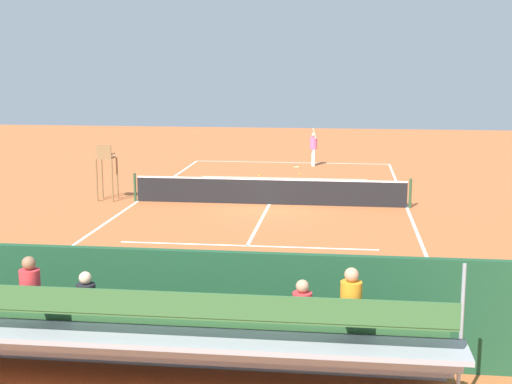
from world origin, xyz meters
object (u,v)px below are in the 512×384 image
object	(u,v)px
courtside_bench	(306,319)
tennis_ball_far	(259,176)
tennis_net	(269,191)
tennis_player	(313,146)
equipment_bag	(191,336)
tennis_ball_near	(300,174)
tennis_racket	(296,167)
bleacher_stand	(162,337)
umpire_chair	(106,166)

from	to	relation	value
courtside_bench	tennis_ball_far	xyz separation A→B (m)	(3.23, -19.65, -0.53)
tennis_net	tennis_player	distance (m)	10.09
tennis_net	equipment_bag	distance (m)	13.40
equipment_bag	tennis_player	size ratio (longest dim) A/B	0.47
tennis_player	tennis_net	bearing A→B (deg)	83.37
tennis_ball_near	tennis_racket	bearing A→B (deg)	-82.33
bleacher_stand	tennis_net	bearing A→B (deg)	-90.33
tennis_player	tennis_ball_near	distance (m)	3.07
bleacher_stand	tennis_player	bearing A→B (deg)	-92.82
courtside_bench	tennis_ball_far	size ratio (longest dim) A/B	27.27
bleacher_stand	courtside_bench	world-z (taller)	bleacher_stand
bleacher_stand	equipment_bag	size ratio (longest dim) A/B	10.07
equipment_bag	tennis_racket	world-z (taller)	equipment_bag
bleacher_stand	tennis_ball_near	xyz separation A→B (m)	(-0.75, -22.53, -0.91)
tennis_player	tennis_ball_far	xyz separation A→B (m)	(2.31, 3.63, -0.98)
courtside_bench	tennis_ball_far	world-z (taller)	courtside_bench
umpire_chair	tennis_ball_near	world-z (taller)	umpire_chair
bleacher_stand	tennis_racket	world-z (taller)	bleacher_stand
tennis_ball_near	tennis_ball_far	xyz separation A→B (m)	(1.81, 0.77, 0.00)
courtside_bench	tennis_ball_near	world-z (taller)	courtside_bench
tennis_net	tennis_ball_near	xyz separation A→B (m)	(-0.66, -7.15, -0.47)
tennis_ball_near	tennis_net	bearing A→B (deg)	84.69
courtside_bench	tennis_racket	world-z (taller)	courtside_bench
bleacher_stand	umpire_chair	size ratio (longest dim) A/B	4.23
tennis_player	tennis_ball_far	distance (m)	4.42
tennis_net	tennis_racket	distance (m)	9.48
tennis_player	tennis_racket	distance (m)	1.40
bleacher_stand	tennis_racket	bearing A→B (deg)	-91.01
tennis_player	tennis_ball_near	xyz separation A→B (m)	(0.50, 2.86, -0.98)
tennis_racket	tennis_ball_near	xyz separation A→B (m)	(-0.31, 2.32, 0.02)
umpire_chair	tennis_ball_near	distance (m)	9.98
bleacher_stand	tennis_ball_far	world-z (taller)	bleacher_stand
tennis_ball_near	tennis_ball_far	bearing A→B (deg)	23.10
equipment_bag	umpire_chair	bearing A→B (deg)	-65.43
tennis_ball_near	equipment_bag	bearing A→B (deg)	87.96
tennis_net	tennis_player	world-z (taller)	tennis_player
tennis_racket	tennis_ball_near	distance (m)	2.34
umpire_chair	tennis_ball_near	bearing A→B (deg)	-133.89
equipment_bag	tennis_ball_near	world-z (taller)	equipment_bag
umpire_chair	tennis_player	size ratio (longest dim) A/B	1.11
tennis_net	courtside_bench	size ratio (longest dim) A/B	5.72
equipment_bag	tennis_player	bearing A→B (deg)	-93.01
courtside_bench	tennis_racket	size ratio (longest dim) A/B	3.10
equipment_bag	tennis_ball_near	distance (m)	20.56
tennis_player	tennis_ball_far	world-z (taller)	tennis_player
tennis_net	tennis_racket	size ratio (longest dim) A/B	17.74
tennis_player	tennis_racket	size ratio (longest dim) A/B	3.32
bleacher_stand	umpire_chair	xyz separation A→B (m)	(6.11, -15.40, 0.37)
equipment_bag	tennis_ball_far	bearing A→B (deg)	-86.88
tennis_net	umpire_chair	world-z (taller)	umpire_chair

